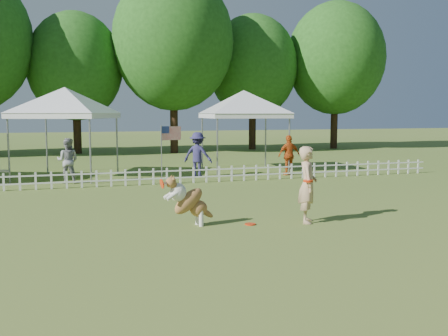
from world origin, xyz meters
name	(u,v)px	position (x,y,z in m)	size (l,w,h in m)	color
ground	(236,224)	(0.00, 0.00, 0.00)	(120.00, 120.00, 0.00)	#3C601E
picket_fence	(174,176)	(0.00, 7.00, 0.30)	(22.00, 0.08, 0.60)	white
handler	(308,185)	(1.67, -0.36, 0.91)	(0.66, 0.43, 1.82)	tan
dog	(189,201)	(-1.10, 0.08, 0.59)	(1.14, 0.38, 1.18)	brown
frisbee_on_turf	(250,224)	(0.30, -0.17, 0.01)	(0.26, 0.26, 0.02)	red
canopy_tent_left	(66,134)	(-3.71, 10.01, 1.76)	(3.41, 3.41, 3.53)	silver
canopy_tent_right	(244,132)	(3.81, 10.02, 1.75)	(3.40, 3.40, 3.51)	silver
flag_pole	(162,155)	(-0.42, 7.11, 1.08)	(0.83, 0.09, 2.15)	gray
spectator_a	(68,161)	(-3.69, 8.38, 0.84)	(0.81, 0.63, 1.67)	gray
spectator_b	(198,155)	(1.34, 8.63, 0.91)	(1.18, 0.68, 1.82)	navy
spectator_c	(289,155)	(5.16, 8.12, 0.84)	(0.98, 0.41, 1.67)	#C14D16
tree_center_left	(76,76)	(-3.00, 22.50, 4.90)	(6.00, 6.00, 9.80)	#1F4D16
tree_center_right	(173,55)	(3.00, 21.00, 6.30)	(7.60, 7.60, 12.60)	#1F4D16
tree_right	(253,76)	(9.00, 22.50, 5.20)	(6.20, 6.20, 10.40)	#1F4D16
tree_far_right	(335,70)	(15.00, 21.50, 5.70)	(7.00, 7.00, 11.40)	#1F4D16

